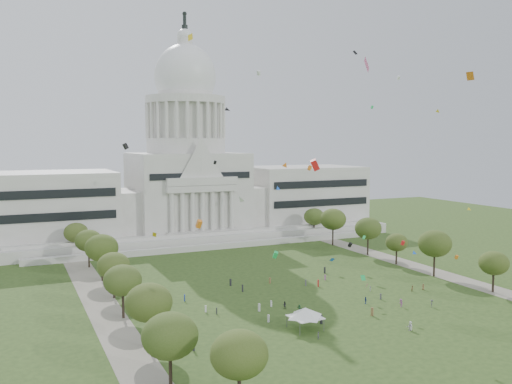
# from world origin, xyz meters

# --- Properties ---
(ground) EXTENTS (400.00, 400.00, 0.00)m
(ground) POSITION_xyz_m (0.00, 0.00, 0.00)
(ground) COLOR #2D451A
(ground) RESTS_ON ground
(capitol) EXTENTS (160.00, 64.50, 91.30)m
(capitol) POSITION_xyz_m (0.00, 113.59, 22.30)
(capitol) COLOR beige
(capitol) RESTS_ON ground
(path_left) EXTENTS (8.00, 160.00, 0.04)m
(path_left) POSITION_xyz_m (-48.00, 30.00, 0.02)
(path_left) COLOR gray
(path_left) RESTS_ON ground
(path_right) EXTENTS (8.00, 160.00, 0.04)m
(path_right) POSITION_xyz_m (48.00, 30.00, 0.02)
(path_right) COLOR gray
(path_right) RESTS_ON ground
(row_tree_l_0) EXTENTS (8.85, 8.85, 12.59)m
(row_tree_l_0) POSITION_xyz_m (-45.26, -21.68, 8.95)
(row_tree_l_0) COLOR black
(row_tree_l_0) RESTS_ON ground
(row_tree_l_1) EXTENTS (8.86, 8.86, 12.59)m
(row_tree_l_1) POSITION_xyz_m (-44.07, -2.96, 8.95)
(row_tree_l_1) COLOR black
(row_tree_l_1) RESTS_ON ground
(row_tree_r_1) EXTENTS (7.58, 7.58, 10.78)m
(row_tree_r_1) POSITION_xyz_m (46.22, -1.75, 7.66)
(row_tree_r_1) COLOR black
(row_tree_r_1) RESTS_ON ground
(row_tree_l_2) EXTENTS (8.42, 8.42, 11.97)m
(row_tree_l_2) POSITION_xyz_m (-45.04, 17.30, 8.51)
(row_tree_l_2) COLOR black
(row_tree_l_2) RESTS_ON ground
(row_tree_r_2) EXTENTS (9.55, 9.55, 13.58)m
(row_tree_r_2) POSITION_xyz_m (44.17, 17.44, 9.66)
(row_tree_r_2) COLOR black
(row_tree_r_2) RESTS_ON ground
(row_tree_l_3) EXTENTS (8.12, 8.12, 11.55)m
(row_tree_l_3) POSITION_xyz_m (-44.09, 33.92, 8.21)
(row_tree_l_3) COLOR black
(row_tree_l_3) RESTS_ON ground
(row_tree_r_3) EXTENTS (7.01, 7.01, 9.98)m
(row_tree_r_3) POSITION_xyz_m (44.40, 34.48, 7.08)
(row_tree_r_3) COLOR black
(row_tree_r_3) RESTS_ON ground
(row_tree_l_4) EXTENTS (9.29, 9.29, 13.21)m
(row_tree_l_4) POSITION_xyz_m (-44.08, 52.42, 9.39)
(row_tree_l_4) COLOR black
(row_tree_l_4) RESTS_ON ground
(row_tree_r_4) EXTENTS (9.19, 9.19, 13.06)m
(row_tree_r_4) POSITION_xyz_m (44.76, 50.04, 9.29)
(row_tree_r_4) COLOR black
(row_tree_r_4) RESTS_ON ground
(row_tree_l_5) EXTENTS (8.33, 8.33, 11.85)m
(row_tree_l_5) POSITION_xyz_m (-45.22, 71.01, 8.42)
(row_tree_l_5) COLOR black
(row_tree_l_5) RESTS_ON ground
(row_tree_r_5) EXTENTS (9.82, 9.82, 13.96)m
(row_tree_r_5) POSITION_xyz_m (43.49, 70.19, 9.93)
(row_tree_r_5) COLOR black
(row_tree_r_5) RESTS_ON ground
(row_tree_l_6) EXTENTS (8.19, 8.19, 11.64)m
(row_tree_l_6) POSITION_xyz_m (-46.87, 89.14, 8.27)
(row_tree_l_6) COLOR black
(row_tree_l_6) RESTS_ON ground
(row_tree_r_6) EXTENTS (8.42, 8.42, 11.97)m
(row_tree_r_6) POSITION_xyz_m (45.96, 88.13, 8.51)
(row_tree_r_6) COLOR black
(row_tree_r_6) RESTS_ON ground
(near_tree_0) EXTENTS (8.47, 8.47, 12.04)m
(near_tree_0) POSITION_xyz_m (-38.00, -32.00, 8.56)
(near_tree_0) COLOR black
(near_tree_0) RESTS_ON ground
(event_tent) EXTENTS (9.11, 9.11, 4.73)m
(event_tent) POSITION_xyz_m (-12.09, -5.82, 3.67)
(event_tent) COLOR #4C4C4C
(event_tent) RESTS_ON ground
(person_0) EXTENTS (0.83, 0.93, 1.59)m
(person_0) POSITION_xyz_m (31.43, 7.63, 0.80)
(person_0) COLOR olive
(person_0) RESTS_ON ground
(person_2) EXTENTS (0.86, 0.63, 1.60)m
(person_2) POSITION_xyz_m (27.72, 7.47, 0.80)
(person_2) COLOR olive
(person_2) RESTS_ON ground
(person_3) EXTENTS (0.67, 1.23, 1.87)m
(person_3) POSITION_xyz_m (16.27, -1.76, 0.93)
(person_3) COLOR #994C8C
(person_3) RESTS_ON ground
(person_4) EXTENTS (0.77, 1.08, 1.66)m
(person_4) POSITION_xyz_m (10.13, 3.72, 0.83)
(person_4) COLOR navy
(person_4) RESTS_ON ground
(person_5) EXTENTS (1.32, 1.78, 1.79)m
(person_5) POSITION_xyz_m (-7.61, 4.58, 0.90)
(person_5) COLOR #33723F
(person_5) RESTS_ON ground
(person_6) EXTENTS (0.76, 1.01, 1.88)m
(person_6) POSITION_xyz_m (7.47, -15.38, 0.94)
(person_6) COLOR silver
(person_6) RESTS_ON ground
(person_7) EXTENTS (0.71, 0.68, 1.57)m
(person_7) POSITION_xyz_m (-12.66, -11.97, 0.78)
(person_7) COLOR #4C4C51
(person_7) RESTS_ON ground
(person_8) EXTENTS (0.99, 0.81, 1.75)m
(person_8) POSITION_xyz_m (-9.43, 8.47, 0.88)
(person_8) COLOR #26262B
(person_8) RESTS_ON ground
(person_9) EXTENTS (1.25, 1.23, 1.79)m
(person_9) POSITION_xyz_m (22.72, -5.06, 0.89)
(person_9) COLOR #4C4C51
(person_9) RESTS_ON ground
(person_10) EXTENTS (0.66, 0.90, 1.37)m
(person_10) POSITION_xyz_m (17.87, 12.26, 0.68)
(person_10) COLOR silver
(person_10) RESTS_ON ground
(person_11) EXTENTS (1.47, 0.73, 1.52)m
(person_11) POSITION_xyz_m (7.21, -15.49, 0.76)
(person_11) COLOR silver
(person_11) RESTS_ON ground
(distant_crowd) EXTENTS (57.77, 41.67, 1.93)m
(distant_crowd) POSITION_xyz_m (-12.87, 14.74, 0.88)
(distant_crowd) COLOR olive
(distant_crowd) RESTS_ON ground
(kite_swarm) EXTENTS (89.98, 105.99, 62.53)m
(kite_swarm) POSITION_xyz_m (0.86, 7.45, 32.30)
(kite_swarm) COLOR green
(kite_swarm) RESTS_ON ground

